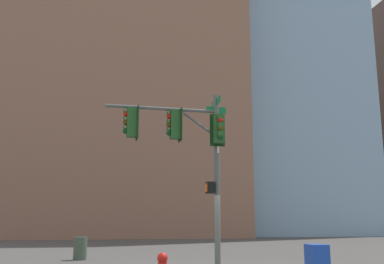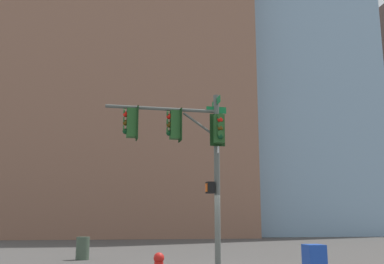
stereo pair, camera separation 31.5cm
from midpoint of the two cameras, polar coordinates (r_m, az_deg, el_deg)
name	(u,v)px [view 2 (the right image)]	position (r m, az deg, el deg)	size (l,w,h in m)	color
signal_pole_assembly	(189,142)	(15.63, 0.17, -1.33)	(4.31, 1.13, 6.11)	#4C514C
litter_bin	(83,248)	(20.12, -13.33, -14.24)	(0.56, 0.56, 0.95)	#384738
building_brick_midblock	(162,113)	(71.45, -3.70, 2.39)	(17.78, 18.53, 36.93)	brown
building_glass_tower	(247,28)	(67.25, 7.21, 12.98)	(22.76, 29.71, 58.28)	#7A99B2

